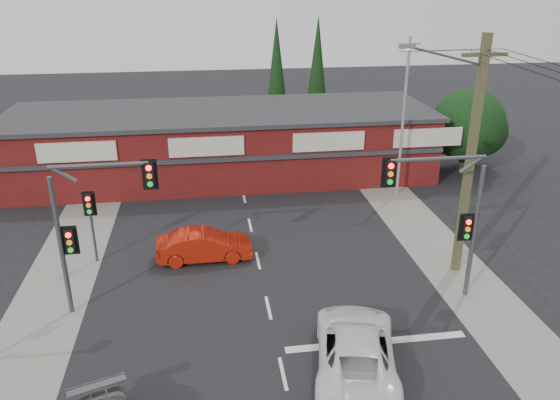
{
  "coord_description": "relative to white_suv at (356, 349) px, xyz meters",
  "views": [
    {
      "loc": [
        -2.12,
        -16.69,
        11.92
      ],
      "look_at": [
        0.72,
        3.0,
        3.75
      ],
      "focal_mm": 35.0,
      "sensor_mm": 36.0,
      "label": 1
    }
  ],
  "objects": [
    {
      "name": "ground",
      "position": [
        -2.38,
        2.71,
        -0.76
      ],
      "size": [
        120.0,
        120.0,
        0.0
      ],
      "primitive_type": "plane",
      "color": "black",
      "rests_on": "ground"
    },
    {
      "name": "road_strip",
      "position": [
        -2.38,
        7.71,
        -0.76
      ],
      "size": [
        14.0,
        70.0,
        0.01
      ],
      "primitive_type": "cube",
      "color": "black",
      "rests_on": "ground"
    },
    {
      "name": "verge_left",
      "position": [
        -10.88,
        7.71,
        -0.75
      ],
      "size": [
        3.0,
        70.0,
        0.02
      ],
      "primitive_type": "cube",
      "color": "gray",
      "rests_on": "ground"
    },
    {
      "name": "verge_right",
      "position": [
        6.12,
        7.71,
        -0.75
      ],
      "size": [
        3.0,
        70.0,
        0.02
      ],
      "primitive_type": "cube",
      "color": "gray",
      "rests_on": "ground"
    },
    {
      "name": "stop_line",
      "position": [
        1.12,
        1.21,
        -0.75
      ],
      "size": [
        6.5,
        0.35,
        0.01
      ],
      "primitive_type": "cube",
      "color": "silver",
      "rests_on": "ground"
    },
    {
      "name": "white_suv",
      "position": [
        0.0,
        0.0,
        0.0
      ],
      "size": [
        3.71,
        5.92,
        1.53
      ],
      "primitive_type": "imported",
      "rotation": [
        0.0,
        0.0,
        2.91
      ],
      "color": "white",
      "rests_on": "ground"
    },
    {
      "name": "red_sedan",
      "position": [
        -4.74,
        8.22,
        -0.06
      ],
      "size": [
        4.26,
        1.55,
        1.4
      ],
      "primitive_type": "imported",
      "rotation": [
        0.0,
        0.0,
        1.59
      ],
      "color": "#B81C0B",
      "rests_on": "ground"
    },
    {
      "name": "lane_dashes",
      "position": [
        -2.38,
        3.88,
        -0.75
      ],
      "size": [
        0.12,
        39.94,
        0.01
      ],
      "color": "silver",
      "rests_on": "ground"
    },
    {
      "name": "shop_building",
      "position": [
        -3.37,
        19.7,
        1.37
      ],
      "size": [
        27.3,
        8.4,
        4.22
      ],
      "color": "#4F0F0F",
      "rests_on": "ground"
    },
    {
      "name": "tree_cluster",
      "position": [
        12.32,
        18.15,
        2.13
      ],
      "size": [
        5.9,
        5.1,
        5.5
      ],
      "color": "#2D2116",
      "rests_on": "ground"
    },
    {
      "name": "conifer_near",
      "position": [
        1.12,
        26.71,
        4.72
      ],
      "size": [
        1.8,
        1.8,
        9.25
      ],
      "color": "#2D2116",
      "rests_on": "ground"
    },
    {
      "name": "conifer_far",
      "position": [
        4.62,
        28.71,
        4.72
      ],
      "size": [
        1.8,
        1.8,
        9.25
      ],
      "color": "#2D2116",
      "rests_on": "ground"
    },
    {
      "name": "traffic_mast_left",
      "position": [
        -8.8,
        4.72,
        3.17
      ],
      "size": [
        3.77,
        0.27,
        5.97
      ],
      "color": "#47494C",
      "rests_on": "ground"
    },
    {
      "name": "traffic_mast_right",
      "position": [
        4.49,
        3.72,
        3.18
      ],
      "size": [
        3.96,
        0.27,
        5.97
      ],
      "color": "#47494C",
      "rests_on": "ground"
    },
    {
      "name": "pedestal_signal",
      "position": [
        -9.58,
        8.72,
        1.64
      ],
      "size": [
        0.55,
        0.27,
        3.38
      ],
      "color": "#47494C",
      "rests_on": "ground"
    },
    {
      "name": "utility_pole",
      "position": [
        5.99,
        5.7,
        4.63
      ],
      "size": [
        4.38,
        0.59,
        10.0
      ],
      "color": "brown",
      "rests_on": "ground"
    },
    {
      "name": "steel_pole",
      "position": [
        6.62,
        14.71,
        3.94
      ],
      "size": [
        1.2,
        0.16,
        9.0
      ],
      "color": "gray",
      "rests_on": "ground"
    }
  ]
}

